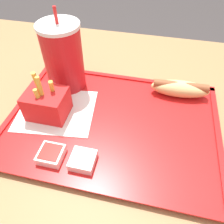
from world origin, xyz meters
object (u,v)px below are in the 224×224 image
hot_dog_far (180,88)px  fries_carton (47,103)px  soda_cup (63,57)px  sauce_cup_mayo (83,160)px  sauce_cup_ketchup (51,154)px

hot_dog_far → fries_carton: bearing=-155.1°
fries_carton → hot_dog_far: bearing=24.9°
soda_cup → fries_carton: bearing=-91.3°
sauce_cup_mayo → sauce_cup_ketchup: bearing=-178.4°
sauce_cup_ketchup → sauce_cup_mayo: bearing=1.6°
hot_dog_far → fries_carton: (-0.28, -0.13, 0.01)m
sauce_cup_mayo → hot_dog_far: bearing=54.1°
soda_cup → sauce_cup_mayo: size_ratio=4.32×
hot_dog_far → fries_carton: fries_carton is taller
fries_carton → sauce_cup_ketchup: 0.12m
soda_cup → sauce_cup_ketchup: soda_cup is taller
sauce_cup_mayo → sauce_cup_ketchup: size_ratio=1.00×
fries_carton → sauce_cup_ketchup: fries_carton is taller
soda_cup → sauce_cup_mayo: 0.25m
soda_cup → sauce_cup_mayo: soda_cup is taller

